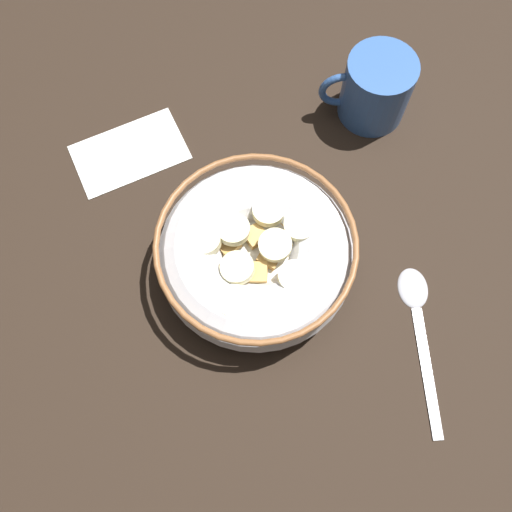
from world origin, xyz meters
The scene contains 5 objects.
ground_plane centered at (0.00, 0.00, -1.00)cm, with size 97.21×97.21×2.00cm, color black.
cereal_bowl centered at (0.00, 0.01, 3.50)cm, with size 19.23×19.23×6.50cm.
spoon centered at (-15.89, 5.54, 0.33)cm, with size 3.17×16.94×0.80cm.
coffee_mug centered at (-13.66, -18.55, 3.87)cm, with size 10.06×7.49×7.74cm.
folded_napkin centered at (13.55, -13.97, 0.15)cm, with size 12.14×7.29×0.30cm, color white.
Camera 1 is at (0.77, 19.32, 54.55)cm, focal length 39.40 mm.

